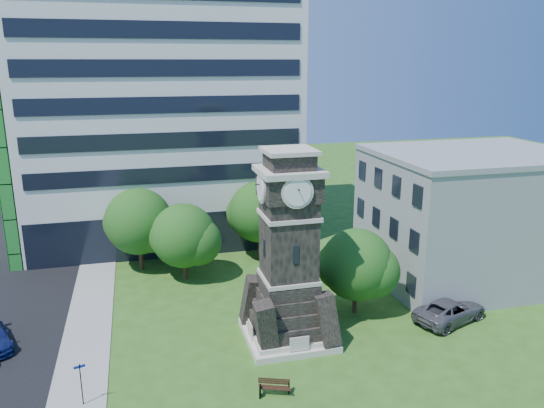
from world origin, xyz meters
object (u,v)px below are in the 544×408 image
object	(u,v)px
car_east_lot	(450,310)
park_bench	(274,386)
street_sign	(81,380)
clock_tower	(288,260)

from	to	relation	value
car_east_lot	park_bench	world-z (taller)	car_east_lot
car_east_lot	park_bench	bearing A→B (deg)	89.52
car_east_lot	park_bench	xyz separation A→B (m)	(-13.70, -4.97, -0.31)
park_bench	street_sign	world-z (taller)	street_sign
clock_tower	car_east_lot	xyz separation A→B (m)	(11.34, -0.59, -4.51)
clock_tower	park_bench	xyz separation A→B (m)	(-2.37, -5.56, -4.82)
car_east_lot	park_bench	size ratio (longest dim) A/B	3.28
car_east_lot	clock_tower	bearing A→B (deg)	66.60
clock_tower	car_east_lot	size ratio (longest dim) A/B	2.22
clock_tower	park_bench	bearing A→B (deg)	-113.04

